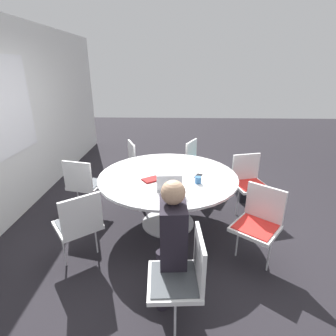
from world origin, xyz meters
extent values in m
plane|color=black|center=(0.00, 0.00, 0.00)|extent=(16.00, 16.00, 0.00)
cylinder|color=#B7B7BC|center=(0.00, 0.00, 0.01)|extent=(0.72, 0.72, 0.02)
cylinder|color=#B7B7BC|center=(0.00, 0.00, 0.36)|extent=(0.13, 0.13, 0.68)
cylinder|color=white|center=(0.00, 0.00, 0.71)|extent=(1.79, 1.79, 0.03)
cube|color=white|center=(-1.51, -0.10, 0.45)|extent=(0.47, 0.45, 0.04)
cube|color=#4C5156|center=(-1.51, -0.10, 0.47)|extent=(0.41, 0.39, 0.01)
cube|color=white|center=(-1.50, -0.29, 0.67)|extent=(0.42, 0.06, 0.40)
cylinder|color=silver|center=(-1.69, -0.11, 0.21)|extent=(0.02, 0.02, 0.43)
cylinder|color=silver|center=(-1.33, -0.09, 0.21)|extent=(0.02, 0.02, 0.43)
cube|color=white|center=(-0.76, -0.95, 0.45)|extent=(0.60, 0.61, 0.04)
cube|color=red|center=(-0.76, -0.95, 0.47)|extent=(0.53, 0.53, 0.01)
cube|color=white|center=(-0.60, -1.07, 0.67)|extent=(0.28, 0.35, 0.40)
cylinder|color=silver|center=(-0.87, -1.09, 0.21)|extent=(0.02, 0.02, 0.43)
cylinder|color=silver|center=(-0.64, -0.81, 0.21)|extent=(0.02, 0.02, 0.43)
cube|color=white|center=(0.30, -1.18, 0.45)|extent=(0.52, 0.53, 0.04)
cube|color=red|center=(0.30, -1.18, 0.47)|extent=(0.45, 0.47, 0.01)
cube|color=white|center=(0.49, -1.13, 0.67)|extent=(0.13, 0.41, 0.40)
cylinder|color=silver|center=(0.35, -1.35, 0.21)|extent=(0.02, 0.02, 0.43)
cylinder|color=silver|center=(0.26, -1.00, 0.21)|extent=(0.02, 0.02, 0.43)
cube|color=white|center=(1.09, -0.54, 0.45)|extent=(0.58, 0.57, 0.04)
cube|color=teal|center=(1.09, -0.54, 0.47)|extent=(0.51, 0.50, 0.01)
cube|color=white|center=(1.17, -0.36, 0.67)|extent=(0.39, 0.21, 0.40)
cylinder|color=silver|center=(1.25, -0.62, 0.21)|extent=(0.02, 0.02, 0.43)
cylinder|color=silver|center=(0.93, -0.46, 0.21)|extent=(0.02, 0.02, 0.43)
cube|color=white|center=(1.12, 0.47, 0.45)|extent=(0.57, 0.56, 0.04)
cube|color=gold|center=(1.12, 0.47, 0.47)|extent=(0.50, 0.49, 0.01)
cube|color=white|center=(1.04, 0.65, 0.67)|extent=(0.40, 0.19, 0.40)
cylinder|color=silver|center=(1.29, 0.54, 0.21)|extent=(0.02, 0.02, 0.43)
cylinder|color=silver|center=(0.95, 0.40, 0.21)|extent=(0.02, 0.02, 0.43)
cube|color=white|center=(0.27, 1.18, 0.45)|extent=(0.51, 0.52, 0.04)
cube|color=#4C5156|center=(0.27, 1.18, 0.47)|extent=(0.45, 0.46, 0.01)
cube|color=white|center=(0.08, 1.23, 0.67)|extent=(0.12, 0.41, 0.40)
cylinder|color=silver|center=(0.31, 1.36, 0.21)|extent=(0.02, 0.02, 0.43)
cylinder|color=silver|center=(0.23, 1.01, 0.21)|extent=(0.02, 0.02, 0.43)
cube|color=white|center=(-0.75, 0.95, 0.45)|extent=(0.60, 0.61, 0.04)
cube|color=#4C5156|center=(-0.75, 0.95, 0.47)|extent=(0.53, 0.53, 0.01)
cube|color=white|center=(-0.91, 0.83, 0.67)|extent=(0.28, 0.35, 0.40)
cylinder|color=silver|center=(-0.86, 1.09, 0.21)|extent=(0.02, 0.02, 0.43)
cylinder|color=silver|center=(-0.64, 0.81, 0.21)|extent=(0.02, 0.02, 0.43)
cylinder|color=#231E28|center=(-1.37, 0.01, 0.23)|extent=(0.10, 0.10, 0.47)
cylinder|color=#231E28|center=(-1.19, 0.02, 0.23)|extent=(0.10, 0.10, 0.47)
cube|color=#231E28|center=(-1.27, -0.08, 0.74)|extent=(0.37, 0.24, 0.55)
sphere|color=tan|center=(-1.27, -0.08, 1.12)|extent=(0.20, 0.20, 0.20)
cube|color=silver|center=(-0.41, -0.03, 0.74)|extent=(0.22, 0.30, 0.02)
cube|color=silver|center=(-0.50, -0.03, 0.85)|extent=(0.07, 0.29, 0.20)
cube|color=black|center=(-0.50, -0.03, 0.85)|extent=(0.06, 0.26, 0.17)
cube|color=maroon|center=(-0.17, 0.20, 0.74)|extent=(0.24, 0.26, 0.02)
cylinder|color=#33669E|center=(-0.24, -0.37, 0.77)|extent=(0.08, 0.08, 0.08)
cube|color=black|center=(-0.02, -0.39, 0.73)|extent=(0.16, 0.12, 0.01)
cube|color=black|center=(0.79, -1.21, 0.14)|extent=(0.36, 0.16, 0.28)
camera|label=1|loc=(-3.13, -0.10, 2.05)|focal=28.00mm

